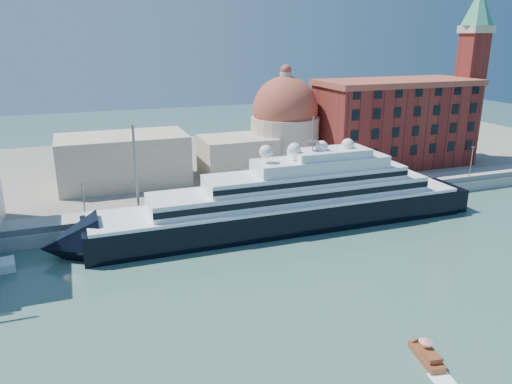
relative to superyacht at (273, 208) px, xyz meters
name	(u,v)px	position (x,y,z in m)	size (l,w,h in m)	color
ground	(302,285)	(-4.45, -23.00, -4.40)	(400.00, 400.00, 0.00)	#335952
quay	(234,208)	(-4.45, 11.00, -3.15)	(180.00, 10.00, 2.50)	gray
land	(190,165)	(-4.45, 52.00, -3.40)	(260.00, 72.00, 2.00)	slate
quay_fence	(241,206)	(-4.45, 6.50, -1.30)	(180.00, 0.10, 1.20)	slate
superyacht	(273,208)	(0.00, 0.00, 0.00)	(85.31, 11.83, 25.50)	black
water_taxi	(427,356)	(1.26, -44.92, -3.75)	(2.86, 5.93, 2.70)	brown
warehouse	(395,122)	(47.55, 29.00, 9.39)	(43.00, 19.00, 23.25)	maroon
campanile	(472,64)	(71.55, 29.00, 24.36)	(8.40, 8.40, 47.00)	maroon
church	(229,140)	(1.94, 34.72, 6.51)	(66.00, 18.00, 25.50)	beige
lamp_posts	(175,177)	(-17.12, 9.27, 5.44)	(120.80, 2.40, 18.00)	slate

